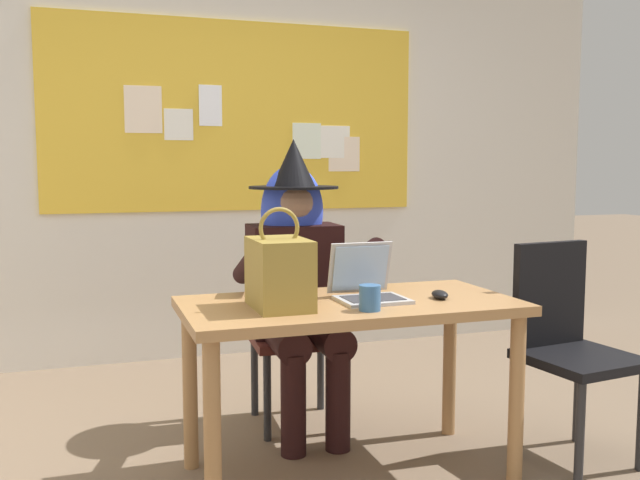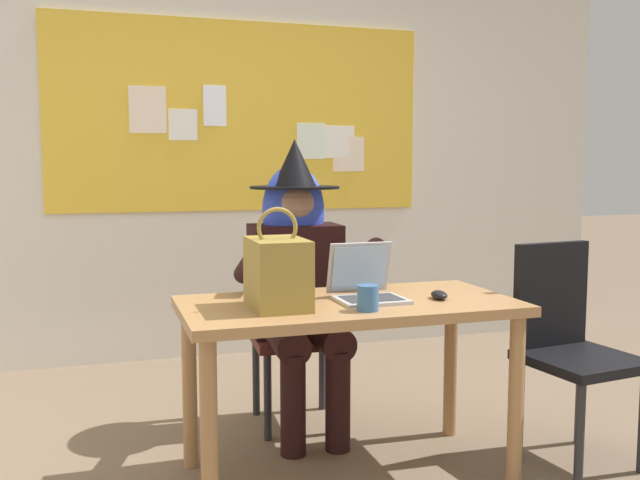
% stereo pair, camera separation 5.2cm
% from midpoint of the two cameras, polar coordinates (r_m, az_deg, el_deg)
% --- Properties ---
extents(wall_back_bulletin, '(5.27, 2.18, 2.80)m').
position_cam_midpoint_polar(wall_back_bulletin, '(4.66, -7.14, 8.13)').
color(wall_back_bulletin, silver).
rests_on(wall_back_bulletin, ground).
extents(desk_main, '(1.31, 0.66, 0.71)m').
position_cam_midpoint_polar(desk_main, '(2.81, 1.88, -6.88)').
color(desk_main, '#A37547').
rests_on(desk_main, ground).
extents(chair_at_desk, '(0.45, 0.45, 0.89)m').
position_cam_midpoint_polar(chair_at_desk, '(3.47, -2.73, -6.34)').
color(chair_at_desk, '#4C1E19').
rests_on(chair_at_desk, ground).
extents(person_costumed, '(0.61, 0.68, 1.36)m').
position_cam_midpoint_polar(person_costumed, '(3.30, -2.29, -2.15)').
color(person_costumed, black).
rests_on(person_costumed, ground).
extents(laptop, '(0.27, 0.28, 0.22)m').
position_cam_midpoint_polar(laptop, '(2.82, 3.33, -3.79)').
color(laptop, '#B7B7BC').
rests_on(laptop, desk_main).
extents(computer_mouse, '(0.08, 0.11, 0.03)m').
position_cam_midpoint_polar(computer_mouse, '(2.87, 9.11, -4.35)').
color(computer_mouse, black).
rests_on(computer_mouse, desk_main).
extents(handbag, '(0.20, 0.30, 0.38)m').
position_cam_midpoint_polar(handbag, '(2.64, -3.84, -2.62)').
color(handbag, olive).
rests_on(handbag, desk_main).
extents(coffee_mug, '(0.08, 0.08, 0.09)m').
position_cam_midpoint_polar(coffee_mug, '(2.61, 3.47, -4.67)').
color(coffee_mug, '#336099').
rests_on(coffee_mug, desk_main).
extents(chair_extra_corner, '(0.47, 0.47, 0.91)m').
position_cam_midpoint_polar(chair_extra_corner, '(3.19, 18.82, -7.47)').
color(chair_extra_corner, black).
rests_on(chair_extra_corner, ground).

